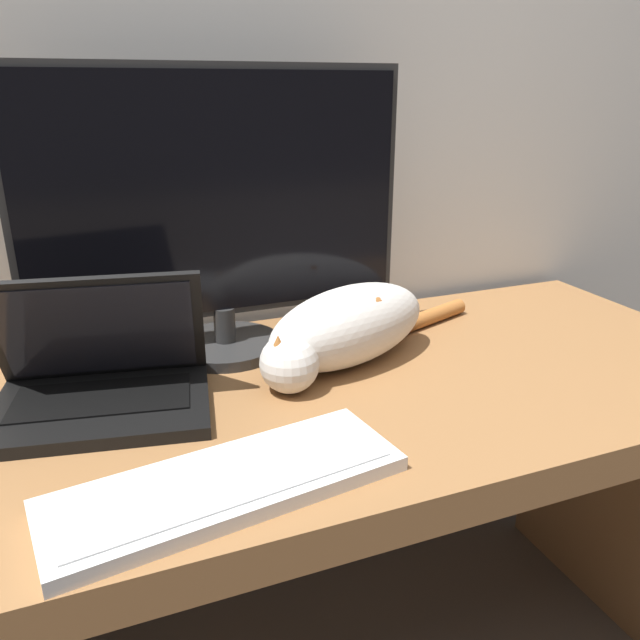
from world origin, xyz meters
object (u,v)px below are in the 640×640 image
laptop (101,382)px  monitor (218,213)px  external_keyboard (227,484)px  cat (346,327)px

laptop → monitor: bearing=44.2°
monitor → external_keyboard: monitor is taller
monitor → laptop: size_ratio=1.92×
laptop → cat: (0.42, 0.01, 0.03)m
laptop → cat: laptop is taller
monitor → external_keyboard: 0.51m
external_keyboard → cat: 0.42m
laptop → external_keyboard: laptop is taller
laptop → external_keyboard: 0.31m
monitor → cat: size_ratio=1.30×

